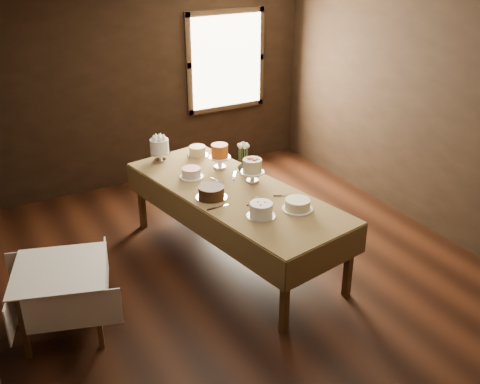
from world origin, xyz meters
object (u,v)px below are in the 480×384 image
(cake_chocolate, at_px, (211,193))
(flower_vase, at_px, (243,166))
(cake_lattice, at_px, (191,173))
(cake_server_d, at_px, (235,174))
(cake_flowers, at_px, (252,171))
(display_table, at_px, (234,195))
(cake_cream, at_px, (298,205))
(cake_meringue, at_px, (160,151))
(cake_server_a, at_px, (255,199))
(cake_swirl, at_px, (261,210))
(cake_server_b, at_px, (289,195))
(cake_speckled, at_px, (198,151))
(cake_server_e, at_px, (222,206))
(side_table, at_px, (60,276))
(cake_server_c, at_px, (215,179))
(cake_caramel, at_px, (220,157))

(cake_chocolate, relative_size, flower_vase, 2.43)
(cake_lattice, xyz_separation_m, cake_server_d, (0.46, -0.16, -0.04))
(cake_lattice, relative_size, cake_server_d, 1.22)
(cake_chocolate, xyz_separation_m, cake_flowers, (0.57, 0.15, 0.06))
(display_table, height_order, cake_cream, cake_cream)
(cake_meringue, xyz_separation_m, cake_server_a, (0.45, -1.45, -0.12))
(cake_swirl, height_order, cake_server_b, cake_swirl)
(cake_swirl, xyz_separation_m, cake_server_a, (0.13, 0.34, -0.06))
(display_table, height_order, cake_speckled, cake_speckled)
(display_table, relative_size, cake_server_e, 11.93)
(cake_meringue, distance_m, cake_flowers, 1.24)
(cake_lattice, relative_size, cake_server_b, 1.22)
(cake_chocolate, relative_size, cake_swirl, 1.17)
(cake_lattice, bearing_deg, cake_server_e, -92.32)
(cake_chocolate, height_order, cake_swirl, cake_swirl)
(cake_speckled, bearing_deg, cake_lattice, -121.20)
(side_table, xyz_separation_m, cake_cream, (2.27, -0.35, 0.30))
(cake_meringue, bearing_deg, cake_server_a, -72.70)
(side_table, bearing_deg, cake_server_e, 2.26)
(cake_server_c, bearing_deg, cake_speckled, -18.33)
(cake_chocolate, xyz_separation_m, cake_server_e, (0.00, -0.23, -0.06))
(cake_server_e, bearing_deg, cake_flowers, 31.20)
(flower_vase, bearing_deg, cake_lattice, 166.58)
(side_table, relative_size, cake_chocolate, 3.04)
(flower_vase, bearing_deg, cake_server_c, -173.26)
(display_table, xyz_separation_m, cake_server_e, (-0.29, -0.28, 0.07))
(cake_server_d, relative_size, cake_server_e, 1.00)
(cake_chocolate, bearing_deg, cake_server_c, 58.60)
(cake_speckled, bearing_deg, cake_server_d, -79.93)
(cake_swirl, bearing_deg, cake_speckled, 85.56)
(cake_caramel, bearing_deg, cake_meringue, 134.63)
(flower_vase, bearing_deg, cake_server_a, -110.20)
(display_table, distance_m, flower_vase, 0.51)
(cake_meringue, relative_size, cake_swirl, 1.05)
(cake_server_c, bearing_deg, cake_swirl, 171.99)
(cake_flowers, bearing_deg, cake_swirl, -114.23)
(cake_meringue, bearing_deg, side_table, -136.18)
(cake_cream, relative_size, cake_server_e, 1.38)
(cake_caramel, bearing_deg, cake_cream, -81.90)
(display_table, distance_m, cake_server_a, 0.32)
(cake_meringue, bearing_deg, cake_server_c, -68.36)
(cake_lattice, xyz_separation_m, cake_swirl, (0.20, -1.17, 0.02))
(cake_caramel, xyz_separation_m, cake_chocolate, (-0.44, -0.67, -0.07))
(cake_caramel, xyz_separation_m, cake_swirl, (-0.20, -1.27, -0.06))
(cake_caramel, relative_size, cake_cream, 0.90)
(cake_caramel, xyz_separation_m, cake_server_a, (-0.07, -0.92, -0.12))
(cake_swirl, distance_m, cake_server_a, 0.37)
(cake_server_b, distance_m, cake_server_d, 0.79)
(cake_flowers, relative_size, cake_server_a, 1.13)
(cake_flowers, bearing_deg, cake_server_c, 145.19)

